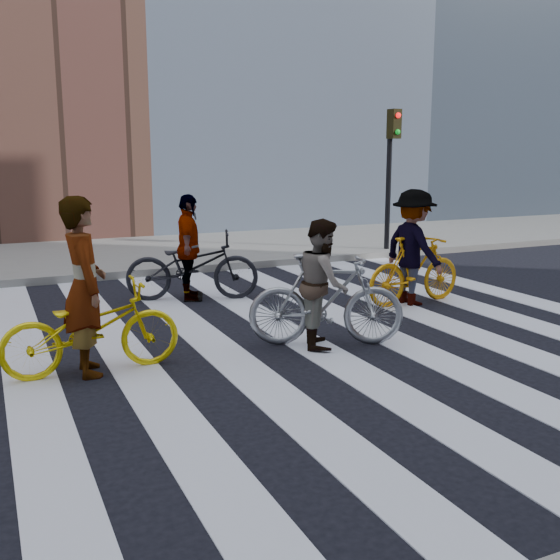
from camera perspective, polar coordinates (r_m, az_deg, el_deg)
ground at (r=8.84m, az=4.77°, el=-4.66°), size 100.00×100.00×0.00m
sidewalk_far at (r=15.66m, az=-8.73°, el=2.49°), size 100.00×5.00×0.15m
zebra_crosswalk at (r=8.84m, az=4.77°, el=-4.62°), size 8.25×10.00×0.01m
traffic_signal at (r=15.35m, az=9.66°, el=10.56°), size 0.22×0.42×3.33m
bike_yellow_left at (r=7.45m, az=-16.09°, el=-4.06°), size 1.93×0.70×1.01m
bike_silver_mid at (r=8.18m, az=4.05°, el=-1.74°), size 1.99×1.28×1.16m
bike_yellow_right at (r=10.61m, az=11.66°, el=0.85°), size 1.86×0.69×1.09m
bike_dark_rear at (r=10.76m, az=-7.66°, el=1.22°), size 2.27×1.38×1.13m
rider_left at (r=7.34m, az=-16.68°, el=-0.55°), size 0.48×0.72×1.95m
rider_mid at (r=8.11m, az=3.76°, el=-0.28°), size 0.87×0.96×1.60m
rider_right at (r=10.52m, az=11.52°, el=2.79°), size 0.79×1.24×1.82m
rider_rear at (r=10.70m, az=-7.95°, el=2.79°), size 0.72×1.10×1.73m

